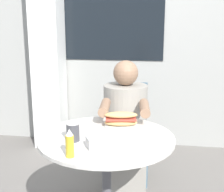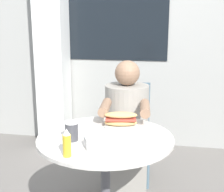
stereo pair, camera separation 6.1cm
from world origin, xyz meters
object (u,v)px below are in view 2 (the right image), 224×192
Objects in this scene: diner_chair at (130,122)px; seated_diner at (126,139)px; drink_cup at (72,131)px; condiment_bottle at (67,143)px; cafe_table at (106,165)px; sandwich_on_plate at (121,120)px.

seated_diner reaches higher than diner_chair.
condiment_bottle is (0.04, -0.22, 0.02)m from drink_cup.
sandwich_on_plate is (0.06, 0.19, 0.23)m from cafe_table.
seated_diner is 0.99m from condiment_bottle.
seated_diner is at bearing 86.85° from diner_chair.
seated_diner is 0.51m from sandwich_on_plate.
seated_diner is at bearing 78.51° from condiment_bottle.
drink_cup is (-0.18, -0.10, 0.25)m from cafe_table.
diner_chair is at bearing 78.14° from drink_cup.
seated_diner reaches higher than drink_cup.
cafe_table is 7.22× the size of drink_cup.
diner_chair is 0.35m from seated_diner.
seated_diner is 4.93× the size of sandwich_on_plate.
drink_cup is at bearing -152.07° from cafe_table.
drink_cup is (-0.22, -1.05, 0.27)m from diner_chair.
diner_chair reaches higher than sandwich_on_plate.
sandwich_on_plate is 1.50× the size of condiment_bottle.
sandwich_on_plate is at bearing 87.21° from seated_diner.
seated_diner is 7.41× the size of condiment_bottle.
cafe_table is 0.31m from sandwich_on_plate.
seated_diner reaches higher than condiment_bottle.
seated_diner is 0.80m from drink_cup.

